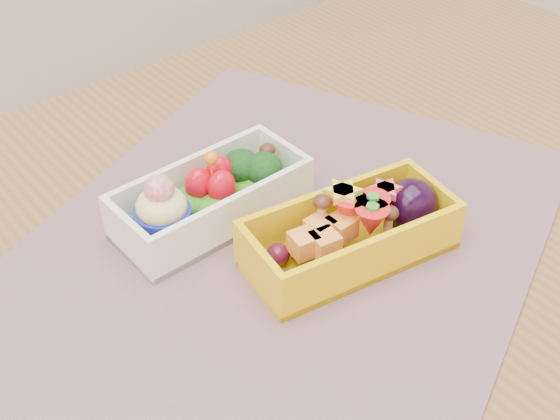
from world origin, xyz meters
TOP-DOWN VIEW (x-y plane):
  - table at (0.00, 0.00)m, footprint 1.20×0.80m
  - placemat at (-0.01, 0.03)m, footprint 0.65×0.59m
  - bento_white at (-0.03, 0.10)m, footprint 0.18×0.08m
  - bento_yellow at (0.04, -0.02)m, footprint 0.19×0.11m

SIDE VIEW (x-z plane):
  - table at x=0.00m, z-range 0.28..1.03m
  - placemat at x=-0.01m, z-range 0.75..0.75m
  - bento_white at x=-0.03m, z-range 0.74..0.81m
  - bento_yellow at x=0.04m, z-range 0.75..0.81m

